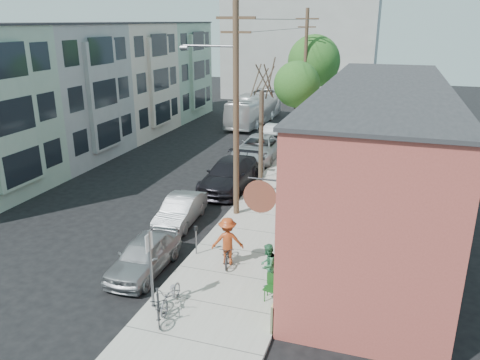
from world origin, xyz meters
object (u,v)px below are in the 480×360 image
(car_1, at_px, (181,211))
(parked_bike_b, at_px, (171,295))
(car_2, at_px, (229,175))
(sign_post, at_px, (150,262))
(utility_pole_near, at_px, (235,108))
(parking_meter_far, at_px, (264,164))
(car_3, at_px, (259,148))
(patio_chair_a, at_px, (289,257))
(bus, at_px, (255,108))
(parked_bike_a, at_px, (158,306))
(car_0, at_px, (144,255))
(parking_meter_near, at_px, (196,235))
(tree_bare, at_px, (261,143))
(patron_green, at_px, (268,265))
(tree_leafy_mid, at_px, (297,85))
(patron_grey, at_px, (297,235))
(car_4, at_px, (273,133))
(patio_chair_b, at_px, (272,288))
(cyclist, at_px, (228,241))
(tree_leafy_far, at_px, (314,61))

(car_1, bearing_deg, parked_bike_b, -71.58)
(car_2, bearing_deg, sign_post, -82.19)
(utility_pole_near, relative_size, car_2, 1.75)
(parking_meter_far, xyz_separation_m, car_3, (-1.45, 4.07, -0.16))
(patio_chair_a, height_order, bus, bus)
(parked_bike_a, bearing_deg, car_0, 97.36)
(parking_meter_near, distance_m, car_2, 8.42)
(car_0, height_order, bus, bus)
(tree_bare, relative_size, bus, 0.56)
(patio_chair_a, xyz_separation_m, bus, (-8.96, 26.10, 0.81))
(patio_chair_a, xyz_separation_m, patron_green, (-0.46, -1.44, 0.36))
(parked_bike_b, bearing_deg, sign_post, -166.93)
(parked_bike_a, relative_size, parked_bike_b, 0.95)
(car_1, bearing_deg, sign_post, -76.37)
(tree_leafy_mid, distance_m, patron_grey, 16.83)
(sign_post, relative_size, bus, 0.28)
(parking_meter_far, height_order, patron_green, patron_green)
(parking_meter_near, height_order, parking_meter_far, same)
(parking_meter_far, bearing_deg, tree_bare, -78.70)
(tree_leafy_mid, bearing_deg, patron_grey, -78.02)
(sign_post, bearing_deg, car_3, 94.79)
(car_2, bearing_deg, car_3, 90.57)
(parked_bike_b, bearing_deg, tree_leafy_mid, 85.55)
(tree_leafy_mid, bearing_deg, parked_bike_b, -89.67)
(parking_meter_near, height_order, parked_bike_a, parking_meter_near)
(car_0, bearing_deg, sign_post, -56.51)
(patron_grey, relative_size, car_4, 0.47)
(patron_green, distance_m, car_2, 10.81)
(car_3, bearing_deg, sign_post, -84.86)
(tree_bare, relative_size, tree_leafy_mid, 0.87)
(sign_post, xyz_separation_m, parked_bike_a, (0.49, -0.55, -1.20))
(sign_post, bearing_deg, patron_grey, 52.35)
(patio_chair_b, bearing_deg, sign_post, -143.53)
(parking_meter_far, distance_m, car_2, 2.67)
(parking_meter_near, distance_m, parked_bike_a, 4.52)
(parked_bike_b, height_order, car_1, car_1)
(parking_meter_far, xyz_separation_m, patron_green, (3.37, -11.91, -0.03))
(sign_post, distance_m, tree_leafy_mid, 21.25)
(parked_bike_b, bearing_deg, parking_meter_far, 87.91)
(parking_meter_near, height_order, car_1, parking_meter_near)
(car_4, bearing_deg, parked_bike_a, -79.13)
(parked_bike_b, distance_m, car_0, 2.95)
(patron_green, height_order, cyclist, cyclist)
(utility_pole_near, distance_m, patron_grey, 6.75)
(tree_leafy_far, xyz_separation_m, parked_bike_b, (0.12, -27.80, -5.41))
(patio_chair_b, relative_size, car_1, 0.22)
(sign_post, distance_m, cyclist, 3.89)
(parking_meter_far, xyz_separation_m, car_4, (-1.80, 9.50, -0.33))
(parked_bike_b, bearing_deg, patron_green, 36.14)
(bus, bearing_deg, car_1, -79.83)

